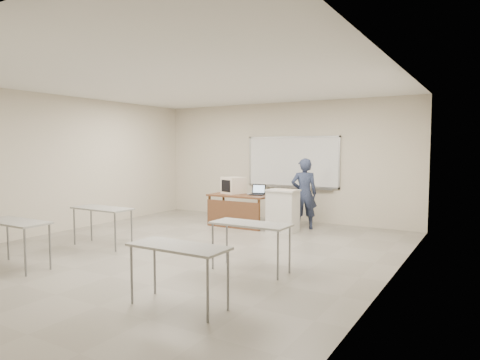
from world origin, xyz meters
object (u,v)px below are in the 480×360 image
Objects in this scene: keyboard at (287,190)px; presenter at (304,194)px; podium at (283,211)px; whiteboard at (292,162)px; crt_monitor at (234,185)px; instructor_desk at (238,204)px; mouse at (249,194)px; laptop at (258,192)px.

presenter reaches higher than keyboard.
podium is 0.58× the size of presenter.
crt_monitor is (-0.98, -1.24, -0.53)m from whiteboard.
crt_monitor reaches higher than instructor_desk.
presenter reaches higher than instructor_desk.
crt_monitor is 1.09× the size of keyboard.
presenter is (1.23, 0.40, 0.04)m from mouse.
instructor_desk is (-0.73, -1.48, -0.93)m from whiteboard.
instructor_desk is 0.90× the size of presenter.
whiteboard reaches higher than podium.
mouse is at bearing -111.78° from whiteboard.
whiteboard is 7.61× the size of laptop.
podium is at bearing 135.70° from keyboard.
presenter is at bearing 4.15° from laptop.
instructor_desk is 3.02× the size of crt_monitor.
instructor_desk is 14.87× the size of mouse.
whiteboard is at bearing 74.89° from mouse.
laptop is 3.31× the size of mouse.
crt_monitor is at bearing -16.69° from presenter.
mouse is 1.29m from presenter.
laptop reaches higher than instructor_desk.
whiteboard is at bearing 104.32° from keyboard.
crt_monitor is at bearing 136.81° from instructor_desk.
whiteboard is 1.43m from laptop.
presenter is (1.43, 0.56, 0.26)m from instructor_desk.
whiteboard is at bearing 71.27° from crt_monitor.
keyboard reaches higher than mouse.
instructor_desk is 0.55m from laptop.
crt_monitor is 0.30× the size of presenter.
keyboard is 0.70m from presenter.
laptop reaches higher than mouse.
podium is 2.86× the size of laptop.
whiteboard is 5.12× the size of crt_monitor.
mouse is 1.15m from keyboard.
keyboard is (0.58, -1.59, -0.53)m from whiteboard.
instructor_desk is at bearing 169.62° from keyboard.
laptop is at bearing 34.03° from instructor_desk.
laptop is (0.65, 0.03, -0.14)m from crt_monitor.
mouse is (-0.53, -1.32, -0.71)m from whiteboard.
instructor_desk is 0.53m from crt_monitor.
presenter reaches higher than laptop.
keyboard is at bearing 6.90° from crt_monitor.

